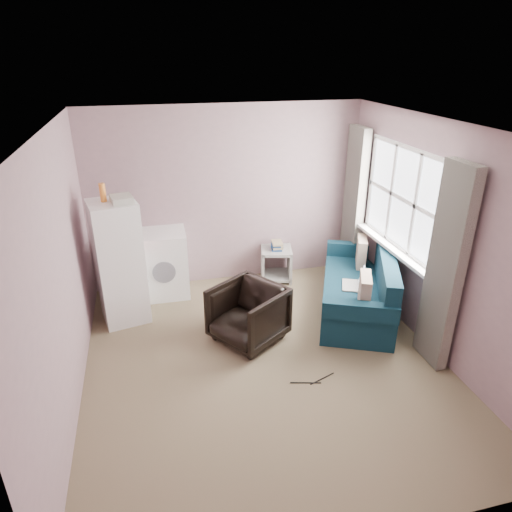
{
  "coord_description": "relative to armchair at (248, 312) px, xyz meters",
  "views": [
    {
      "loc": [
        -1.07,
        -3.94,
        3.12
      ],
      "look_at": [
        0.05,
        0.6,
        1.0
      ],
      "focal_mm": 32.0,
      "sensor_mm": 36.0,
      "label": 1
    }
  ],
  "objects": [
    {
      "name": "washing_machine",
      "position": [
        -0.87,
        1.4,
        0.1
      ],
      "size": [
        0.66,
        0.67,
        0.91
      ],
      "rotation": [
        0.0,
        0.0,
        -0.02
      ],
      "color": "white",
      "rests_on": "ground"
    },
    {
      "name": "fridge",
      "position": [
        -1.4,
        0.83,
        0.41
      ],
      "size": [
        0.63,
        0.63,
        1.75
      ],
      "rotation": [
        0.0,
        0.0,
        0.22
      ],
      "color": "white",
      "rests_on": "ground"
    },
    {
      "name": "window_dressing",
      "position": [
        1.86,
        0.24,
        0.73
      ],
      "size": [
        0.17,
        2.62,
        2.18
      ],
      "color": "white",
      "rests_on": "ground"
    },
    {
      "name": "side_table",
      "position": [
        0.75,
        1.41,
        -0.09
      ],
      "size": [
        0.52,
        0.52,
        0.6
      ],
      "rotation": [
        0.0,
        0.0,
        -0.22
      ],
      "color": "#9D9C99",
      "rests_on": "ground"
    },
    {
      "name": "armchair",
      "position": [
        0.0,
        0.0,
        0.0
      ],
      "size": [
        0.97,
        0.98,
        0.74
      ],
      "primitive_type": "imported",
      "rotation": [
        0.0,
        0.0,
        -0.97
      ],
      "color": "black",
      "rests_on": "ground"
    },
    {
      "name": "room",
      "position": [
        0.1,
        -0.45,
        0.88
      ],
      "size": [
        3.84,
        4.24,
        2.54
      ],
      "color": "#7F6F53",
      "rests_on": "ground"
    },
    {
      "name": "sofa",
      "position": [
        1.56,
        0.28,
        -0.07
      ],
      "size": [
        1.52,
        2.04,
        0.83
      ],
      "rotation": [
        0.0,
        0.0,
        -0.42
      ],
      "color": "#0E3142",
      "rests_on": "ground"
    },
    {
      "name": "floor_cables",
      "position": [
        0.49,
        -0.9,
        -0.37
      ],
      "size": [
        0.5,
        0.13,
        0.01
      ],
      "rotation": [
        0.0,
        0.0,
        0.1
      ],
      "color": "black",
      "rests_on": "ground"
    }
  ]
}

